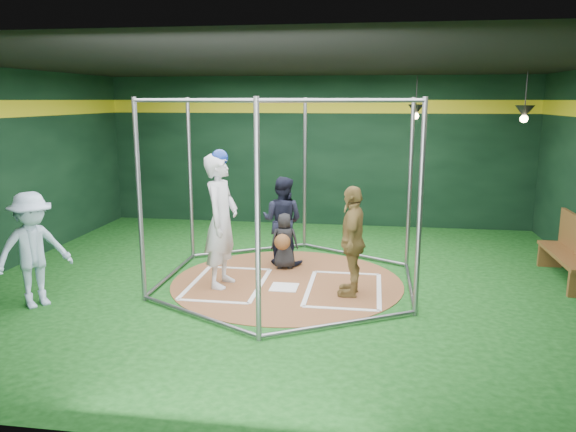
# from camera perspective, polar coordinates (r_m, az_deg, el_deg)

# --- Properties ---
(room_shell) EXTENTS (10.10, 9.10, 3.53)m
(room_shell) POSITION_cam_1_polar(r_m,az_deg,el_deg) (8.93, -0.09, 3.99)
(room_shell) COLOR #0D3D0F
(room_shell) RESTS_ON ground
(clay_disc) EXTENTS (3.80, 3.80, 0.01)m
(clay_disc) POSITION_cam_1_polar(r_m,az_deg,el_deg) (9.33, -0.09, -6.72)
(clay_disc) COLOR brown
(clay_disc) RESTS_ON ground
(home_plate) EXTENTS (0.43, 0.43, 0.01)m
(home_plate) POSITION_cam_1_polar(r_m,az_deg,el_deg) (9.04, -0.39, -7.24)
(home_plate) COLOR white
(home_plate) RESTS_ON clay_disc
(batter_box_left) EXTENTS (1.17, 1.77, 0.01)m
(batter_box_left) POSITION_cam_1_polar(r_m,az_deg,el_deg) (9.28, -6.18, -6.82)
(batter_box_left) COLOR white
(batter_box_left) RESTS_ON clay_disc
(batter_box_right) EXTENTS (1.17, 1.77, 0.01)m
(batter_box_right) POSITION_cam_1_polar(r_m,az_deg,el_deg) (9.00, 5.70, -7.41)
(batter_box_right) COLOR white
(batter_box_right) RESTS_ON clay_disc
(batting_cage) EXTENTS (4.05, 4.67, 3.00)m
(batting_cage) POSITION_cam_1_polar(r_m,az_deg,el_deg) (8.97, -0.10, 2.37)
(batting_cage) COLOR gray
(batting_cage) RESTS_ON ground
(pendant_lamp_near) EXTENTS (0.34, 0.34, 0.90)m
(pendant_lamp_near) POSITION_cam_1_polar(r_m,az_deg,el_deg) (12.37, 12.85, 10.45)
(pendant_lamp_near) COLOR black
(pendant_lamp_near) RESTS_ON room_shell
(pendant_lamp_far) EXTENTS (0.34, 0.34, 0.90)m
(pendant_lamp_far) POSITION_cam_1_polar(r_m,az_deg,el_deg) (11.06, 22.90, 9.71)
(pendant_lamp_far) COLOR black
(pendant_lamp_far) RESTS_ON room_shell
(batter_figure) EXTENTS (0.59, 0.82, 2.20)m
(batter_figure) POSITION_cam_1_polar(r_m,az_deg,el_deg) (8.95, -6.80, -0.36)
(batter_figure) COLOR silver
(batter_figure) RESTS_ON clay_disc
(visitor_leopard) EXTENTS (0.47, 1.01, 1.69)m
(visitor_leopard) POSITION_cam_1_polar(r_m,az_deg,el_deg) (8.57, 6.57, -2.52)
(visitor_leopard) COLOR #AB8D49
(visitor_leopard) RESTS_ON clay_disc
(catcher_figure) EXTENTS (0.54, 0.59, 1.00)m
(catcher_figure) POSITION_cam_1_polar(r_m,az_deg,el_deg) (9.91, -0.38, -2.54)
(catcher_figure) COLOR black
(catcher_figure) RESTS_ON clay_disc
(umpire) EXTENTS (0.89, 0.76, 1.60)m
(umpire) POSITION_cam_1_polar(r_m,az_deg,el_deg) (10.15, -0.59, -0.46)
(umpire) COLOR black
(umpire) RESTS_ON clay_disc
(bystander_blue) EXTENTS (1.15, 1.25, 1.68)m
(bystander_blue) POSITION_cam_1_polar(r_m,az_deg,el_deg) (8.86, -24.49, -3.16)
(bystander_blue) COLOR #AECAE6
(bystander_blue) RESTS_ON ground
(dugout_bench) EXTENTS (0.43, 1.84, 1.07)m
(dugout_bench) POSITION_cam_1_polar(r_m,az_deg,el_deg) (10.36, 26.91, -3.01)
(dugout_bench) COLOR brown
(dugout_bench) RESTS_ON ground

